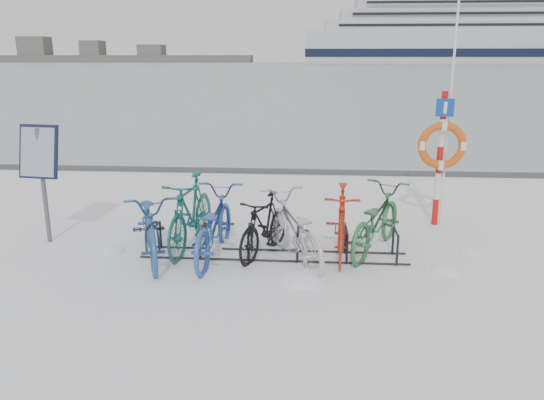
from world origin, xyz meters
TOP-DOWN VIEW (x-y plane):
  - ground at (0.00, 0.00)m, footprint 900.00×900.00m
  - ice_sheet at (0.00, 155.00)m, footprint 400.00×298.00m
  - quay_edge at (0.00, 5.90)m, footprint 400.00×0.25m
  - bike_rack at (0.00, 0.00)m, footprint 4.00×0.48m
  - info_board at (-3.71, 0.36)m, footprint 0.66×0.32m
  - lifebuoy_station at (2.78, 1.75)m, footprint 0.83×0.23m
  - cruise_ferry at (71.74, 234.22)m, footprint 152.08×28.65m
  - shoreline at (-122.02, 260.00)m, footprint 180.00×12.00m
  - bike_0 at (-1.83, -0.15)m, footprint 1.42×2.22m
  - bike_1 at (-1.33, 0.31)m, footprint 0.78×2.03m
  - bike_2 at (-0.91, -0.07)m, footprint 0.83×2.07m
  - bike_3 at (-0.15, 0.13)m, footprint 1.00×1.64m
  - bike_4 at (0.31, -0.14)m, footprint 1.43×2.08m
  - bike_5 at (1.01, 0.18)m, footprint 0.62×1.83m
  - bike_6 at (1.55, 0.40)m, footprint 1.48×2.09m
  - snow_drifts at (0.51, -0.34)m, footprint 5.94×1.84m

SIDE VIEW (x-z plane):
  - ground at x=0.00m, z-range 0.00..0.00m
  - snow_drifts at x=0.51m, z-range -0.12..0.12m
  - ice_sheet at x=0.00m, z-range 0.00..0.02m
  - quay_edge at x=0.00m, z-range 0.00..0.10m
  - bike_rack at x=0.00m, z-range -0.05..0.41m
  - bike_3 at x=-0.15m, z-range 0.00..0.96m
  - bike_4 at x=0.31m, z-range 0.00..1.03m
  - bike_6 at x=1.55m, z-range 0.00..1.04m
  - bike_2 at x=-0.91m, z-range 0.00..1.06m
  - bike_5 at x=1.01m, z-range 0.00..1.08m
  - bike_0 at x=-1.83m, z-range 0.00..1.10m
  - bike_1 at x=-1.33m, z-range 0.00..1.19m
  - info_board at x=-3.71m, z-range 0.42..2.33m
  - lifebuoy_station at x=2.78m, z-range -0.71..3.59m
  - shoreline at x=-122.02m, z-range -1.96..7.54m
  - cruise_ferry at x=71.74m, z-range -11.37..38.59m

